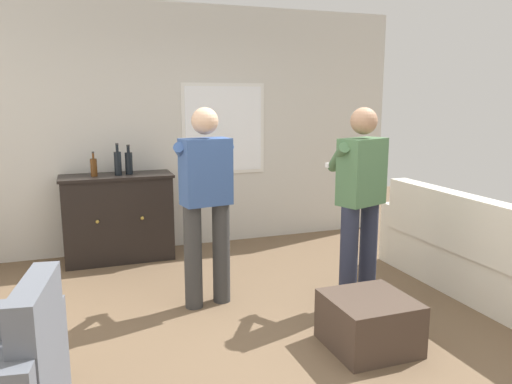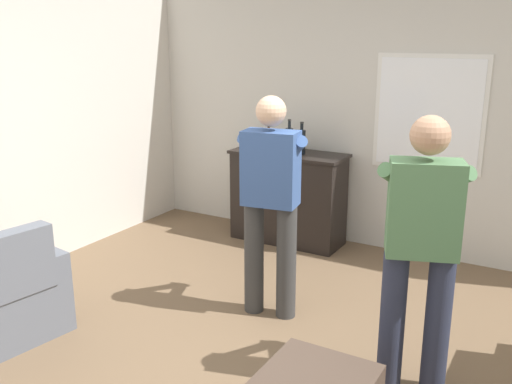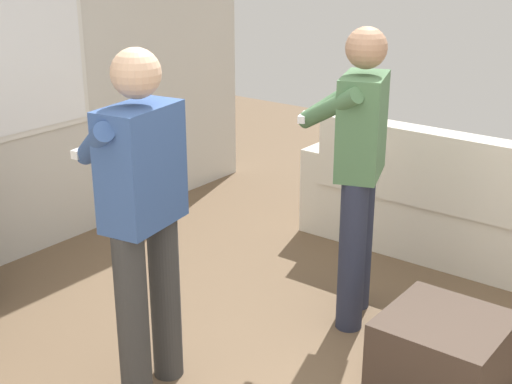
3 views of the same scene
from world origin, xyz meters
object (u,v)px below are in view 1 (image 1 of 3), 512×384
Objects in this scene: sideboard_cabinet at (118,218)px; bottle_spirits_clear at (129,162)px; couch at (488,263)px; person_standing_left at (206,197)px; bottle_wine_green at (118,163)px; ottoman at (369,322)px; person_standing_right at (360,197)px; bottle_liquor_amber at (94,167)px.

bottle_spirits_clear is at bearing 1.13° from sideboard_cabinet.
couch is 2.50m from person_standing_left.
bottle_spirits_clear is (0.14, 0.00, 0.60)m from sideboard_cabinet.
bottle_spirits_clear is at bearing 18.39° from bottle_wine_green.
bottle_spirits_clear is at bearing 117.35° from ottoman.
couch reaches higher than ottoman.
bottle_liquor_amber is at bearing 137.05° from person_standing_right.
couch is 1.56× the size of person_standing_left.
bottle_liquor_amber is (-0.22, -0.02, 0.57)m from sideboard_cabinet.
person_standing_right reaches higher than bottle_spirits_clear.
person_standing_left is at bearing 161.32° from couch.
bottle_spirits_clear is at bearing 107.45° from person_standing_left.
sideboard_cabinet is 4.54× the size of bottle_liquor_amber.
person_standing_right is (1.80, -1.88, -0.14)m from bottle_wine_green.
person_standing_left is at bearing 160.43° from person_standing_right.
sideboard_cabinet is 2.68m from person_standing_right.
bottle_spirits_clear is 1.57m from person_standing_left.
couch is 3.92m from bottle_liquor_amber.
bottle_liquor_amber is at bearing -175.08° from sideboard_cabinet.
sideboard_cabinet is 3.70× the size of bottle_spirits_clear.
bottle_spirits_clear is at bearing 131.16° from person_standing_right.
bottle_wine_green is (0.02, -0.04, 0.60)m from sideboard_cabinet.
ottoman is 1.08m from person_standing_right.
person_standing_right reaches higher than ottoman.
person_standing_left is at bearing -72.55° from bottle_spirits_clear.
bottle_wine_green is at bearing -4.01° from bottle_liquor_amber.
bottle_wine_green is 1.57m from person_standing_left.
bottle_spirits_clear reaches higher than bottle_liquor_amber.
person_standing_left is at bearing -68.03° from bottle_wine_green.
person_standing_left reaches higher than bottle_liquor_amber.
bottle_liquor_amber is 0.15× the size of person_standing_right.
bottle_liquor_amber is 1.69m from person_standing_left.
bottle_wine_green is at bearing -60.05° from sideboard_cabinet.
bottle_wine_green reaches higher than couch.
bottle_wine_green is at bearing -161.61° from bottle_spirits_clear.
sideboard_cabinet is 0.70× the size of person_standing_right.
bottle_spirits_clear reaches higher than couch.
bottle_wine_green is 2.61m from person_standing_right.
ottoman is 0.34× the size of person_standing_right.
couch is at bearing -17.68° from person_standing_right.
person_standing_right is at bearing 65.42° from ottoman.
person_standing_left is (0.59, -1.45, -0.14)m from bottle_wine_green.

